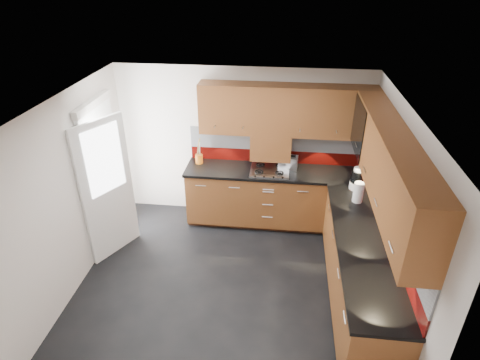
# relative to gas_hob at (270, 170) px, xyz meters

# --- Properties ---
(room) EXTENTS (4.00, 3.80, 2.64)m
(room) POSITION_rel_gas_hob_xyz_m (-0.45, -1.47, 0.54)
(room) COLOR black
(base_cabinets) EXTENTS (2.70, 3.20, 0.95)m
(base_cabinets) POSITION_rel_gas_hob_xyz_m (0.62, -0.75, -0.52)
(base_cabinets) COLOR brown
(base_cabinets) RESTS_ON room
(countertop) EXTENTS (2.72, 3.22, 0.04)m
(countertop) POSITION_rel_gas_hob_xyz_m (0.60, -0.77, -0.03)
(countertop) COLOR black
(countertop) RESTS_ON base_cabinets
(backsplash) EXTENTS (2.70, 3.20, 0.54)m
(backsplash) POSITION_rel_gas_hob_xyz_m (0.83, -0.54, 0.26)
(backsplash) COLOR maroon
(backsplash) RESTS_ON countertop
(upper_cabinets) EXTENTS (2.50, 3.20, 0.72)m
(upper_cabinets) POSITION_rel_gas_hob_xyz_m (0.78, -0.69, 0.88)
(upper_cabinets) COLOR brown
(upper_cabinets) RESTS_ON room
(extractor_hood) EXTENTS (0.60, 0.33, 0.40)m
(extractor_hood) POSITION_rel_gas_hob_xyz_m (0.00, 0.17, 0.33)
(extractor_hood) COLOR brown
(extractor_hood) RESTS_ON room
(glass_cabinet) EXTENTS (0.32, 0.80, 0.66)m
(glass_cabinet) POSITION_rel_gas_hob_xyz_m (1.26, -0.40, 0.91)
(glass_cabinet) COLOR black
(glass_cabinet) RESTS_ON room
(back_door) EXTENTS (0.42, 1.19, 2.04)m
(back_door) POSITION_rel_gas_hob_xyz_m (-2.23, -0.72, 0.08)
(back_door) COLOR white
(back_door) RESTS_ON room
(gas_hob) EXTENTS (0.57, 0.50, 0.04)m
(gas_hob) POSITION_rel_gas_hob_xyz_m (0.00, 0.00, 0.00)
(gas_hob) COLOR silver
(gas_hob) RESTS_ON countertop
(utensil_pot) EXTENTS (0.11, 0.11, 0.41)m
(utensil_pot) POSITION_rel_gas_hob_xyz_m (-1.10, 0.15, 0.08)
(utensil_pot) COLOR #C36112
(utensil_pot) RESTS_ON countertop
(toaster) EXTENTS (0.30, 0.20, 0.20)m
(toaster) POSITION_rel_gas_hob_xyz_m (0.27, 0.12, 0.08)
(toaster) COLOR silver
(toaster) RESTS_ON countertop
(food_processor) EXTENTS (0.19, 0.19, 0.32)m
(food_processor) POSITION_rel_gas_hob_xyz_m (1.21, -0.39, 0.13)
(food_processor) COLOR white
(food_processor) RESTS_ON countertop
(paper_towel) EXTENTS (0.16, 0.16, 0.27)m
(paper_towel) POSITION_rel_gas_hob_xyz_m (1.18, -0.72, 0.12)
(paper_towel) COLOR white
(paper_towel) RESTS_ON countertop
(orange_cloth) EXTENTS (0.16, 0.15, 0.02)m
(orange_cloth) POSITION_rel_gas_hob_xyz_m (1.20, -0.39, -0.01)
(orange_cloth) COLOR red
(orange_cloth) RESTS_ON countertop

